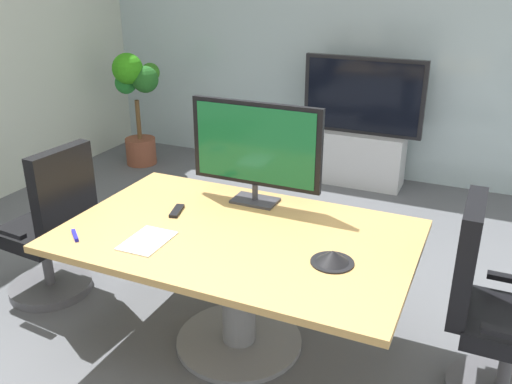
{
  "coord_description": "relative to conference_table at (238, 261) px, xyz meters",
  "views": [
    {
      "loc": [
        1.19,
        -2.38,
        2.14
      ],
      "look_at": [
        -0.02,
        0.32,
        0.9
      ],
      "focal_mm": 38.45,
      "sensor_mm": 36.0,
      "label": 1
    }
  ],
  "objects": [
    {
      "name": "remote_control",
      "position": [
        -0.45,
        0.09,
        0.19
      ],
      "size": [
        0.09,
        0.18,
        0.02
      ],
      "primitive_type": "cube",
      "rotation": [
        0.0,
        0.0,
        0.27
      ],
      "color": "black",
      "rests_on": "conference_table"
    },
    {
      "name": "ground_plane",
      "position": [
        0.02,
        -0.07,
        -0.57
      ],
      "size": [
        7.6,
        7.6,
        0.0
      ],
      "primitive_type": "plane",
      "color": "#515459"
    },
    {
      "name": "potted_plant",
      "position": [
        -2.42,
        2.44,
        0.2
      ],
      "size": [
        0.52,
        0.6,
        1.27
      ],
      "color": "brown",
      "rests_on": "ground"
    },
    {
      "name": "conference_phone",
      "position": [
        0.58,
        -0.11,
        0.21
      ],
      "size": [
        0.22,
        0.22,
        0.07
      ],
      "color": "black",
      "rests_on": "conference_table"
    },
    {
      "name": "conference_table",
      "position": [
        0.0,
        0.0,
        0.0
      ],
      "size": [
        1.94,
        1.22,
        0.75
      ],
      "color": "#B2894C",
      "rests_on": "ground"
    },
    {
      "name": "tv_monitor",
      "position": [
        -0.09,
        0.44,
        0.54
      ],
      "size": [
        0.84,
        0.18,
        0.64
      ],
      "color": "#333338",
      "rests_on": "conference_table"
    },
    {
      "name": "paper_notepad",
      "position": [
        -0.4,
        -0.3,
        0.19
      ],
      "size": [
        0.22,
        0.3,
        0.01
      ],
      "primitive_type": "cube",
      "rotation": [
        0.0,
        0.0,
        0.02
      ],
      "color": "white",
      "rests_on": "conference_table"
    },
    {
      "name": "whiteboard_marker",
      "position": [
        -0.79,
        -0.41,
        0.19
      ],
      "size": [
        0.11,
        0.1,
        0.02
      ],
      "primitive_type": "cube",
      "rotation": [
        0.0,
        0.0,
        -0.71
      ],
      "color": "#1919A5",
      "rests_on": "conference_table"
    },
    {
      "name": "office_chair_right",
      "position": [
        1.37,
        0.15,
        -0.11
      ],
      "size": [
        0.6,
        0.57,
        1.09
      ],
      "rotation": [
        0.0,
        0.0,
        1.57
      ],
      "color": "#4C4C51",
      "rests_on": "ground"
    },
    {
      "name": "office_chair_left",
      "position": [
        -1.37,
        -0.03,
        -0.11
      ],
      "size": [
        0.61,
        0.59,
        1.09
      ],
      "rotation": [
        0.0,
        0.0,
        -1.65
      ],
      "color": "#4C4C51",
      "rests_on": "ground"
    },
    {
      "name": "wall_back_glass_partition",
      "position": [
        0.02,
        3.23,
        0.9
      ],
      "size": [
        6.38,
        0.1,
        2.93
      ],
      "primitive_type": "cube",
      "color": "#9EB2B7",
      "rests_on": "ground"
    },
    {
      "name": "wall_display_unit",
      "position": [
        -0.02,
        2.88,
        -0.12
      ],
      "size": [
        1.2,
        0.36,
        1.31
      ],
      "color": "#B7BABC",
      "rests_on": "ground"
    }
  ]
}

